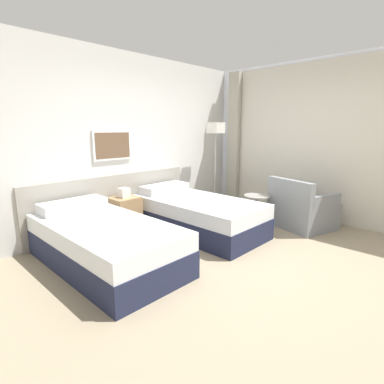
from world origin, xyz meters
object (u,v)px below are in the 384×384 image
(nightstand, at_px, (125,214))
(armchair, at_px, (302,211))
(bed_near_window, at_px, (197,215))
(side_table, at_px, (257,204))
(floor_lamp, at_px, (216,137))
(bed_near_door, at_px, (105,243))

(nightstand, relative_size, armchair, 0.67)
(bed_near_window, relative_size, side_table, 4.06)
(floor_lamp, bearing_deg, bed_near_door, -167.90)
(nightstand, xyz_separation_m, armchair, (2.11, -1.83, -0.02))
(bed_near_window, xyz_separation_m, nightstand, (-0.79, 0.76, 0.02))
(bed_near_door, distance_m, side_table, 2.55)
(bed_near_window, distance_m, floor_lamp, 1.70)
(bed_near_window, bearing_deg, side_table, -27.37)
(nightstand, bearing_deg, bed_near_door, -136.19)
(bed_near_door, bearing_deg, side_table, -10.82)
(bed_near_window, distance_m, side_table, 1.05)
(bed_near_door, xyz_separation_m, bed_near_window, (1.58, 0.00, 0.00))
(bed_near_door, xyz_separation_m, floor_lamp, (2.71, 0.58, 1.13))
(side_table, height_order, armchair, armchair)
(floor_lamp, distance_m, side_table, 1.51)
(bed_near_window, relative_size, floor_lamp, 1.20)
(bed_near_door, bearing_deg, nightstand, 43.81)
(bed_near_window, relative_size, nightstand, 2.90)
(bed_near_door, xyz_separation_m, armchair, (2.90, -1.07, 0.00))
(bed_near_window, distance_m, nightstand, 1.10)
(bed_near_door, relative_size, floor_lamp, 1.20)
(side_table, bearing_deg, bed_near_window, 152.63)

